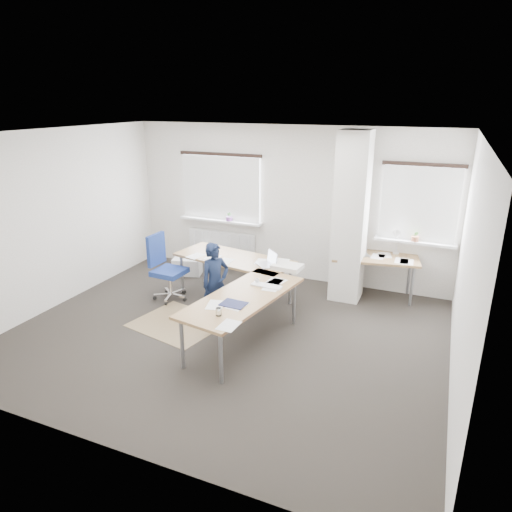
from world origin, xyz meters
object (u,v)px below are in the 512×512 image
at_px(desk_main, 241,277).
at_px(person, 215,283).
at_px(task_chair, 168,281).
at_px(desk_side, 375,259).

height_order(desk_main, person, person).
relative_size(task_chair, person, 0.89).
distance_m(desk_main, desk_side, 2.38).
relative_size(desk_side, person, 1.21).
bearing_deg(task_chair, person, -18.01).
relative_size(desk_side, task_chair, 1.35).
bearing_deg(desk_side, person, -147.71).
bearing_deg(desk_main, desk_side, 54.08).
xyz_separation_m(desk_main, task_chair, (-1.47, 0.23, -0.38)).
xyz_separation_m(task_chair, person, (1.13, -0.43, 0.31)).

